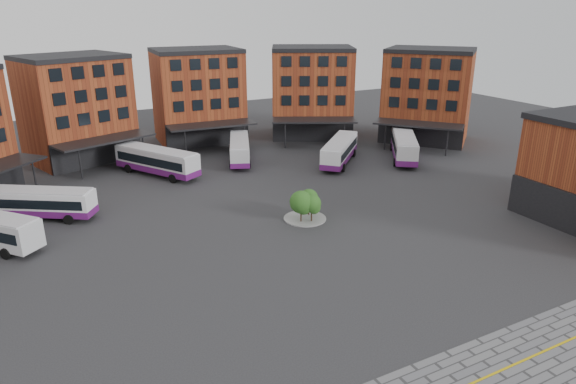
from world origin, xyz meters
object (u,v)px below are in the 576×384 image
tree_island (306,203)px  bus_f (404,146)px  bus_d (240,149)px  bus_c (157,161)px  bus_e (340,150)px  bus_b (40,203)px

tree_island → bus_f: size_ratio=0.37×
bus_d → bus_f: bearing=-2.7°
bus_c → bus_d: 12.01m
bus_d → bus_e: 14.10m
bus_f → tree_island: bearing=-115.3°
bus_d → bus_e: size_ratio=1.10×
tree_island → bus_d: bearing=84.2°
bus_f → bus_c: bearing=-159.6°
tree_island → bus_c: bearing=113.4°
bus_b → bus_f: bearing=-57.3°
bus_f → bus_b: bearing=-144.7°
tree_island → bus_e: bearing=47.6°
tree_island → bus_b: tree_island is taller
tree_island → bus_d: size_ratio=0.38×
bus_b → bus_e: size_ratio=1.04×
bus_c → bus_f: bearing=-45.4°
bus_e → bus_c: bearing=-149.9°
bus_c → bus_d: size_ratio=1.06×
bus_b → bus_e: bus_e is taller
bus_d → bus_f: bus_f is taller
bus_e → bus_b: bearing=-131.2°
bus_d → bus_b: bearing=-137.3°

